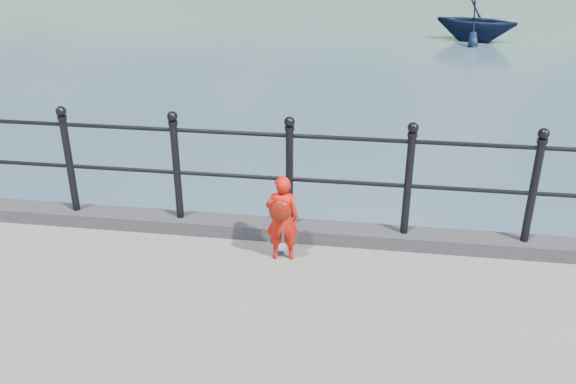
# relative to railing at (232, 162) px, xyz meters

# --- Properties ---
(ground) EXTENTS (600.00, 600.00, 0.00)m
(ground) POSITION_rel_railing_xyz_m (-0.00, 0.15, -1.82)
(ground) COLOR #2D4251
(ground) RESTS_ON ground
(kerb) EXTENTS (60.00, 0.30, 0.15)m
(kerb) POSITION_rel_railing_xyz_m (-0.00, -0.00, -0.75)
(kerb) COLOR #28282B
(kerb) RESTS_ON quay
(railing) EXTENTS (18.11, 0.11, 1.20)m
(railing) POSITION_rel_railing_xyz_m (0.00, 0.00, 0.00)
(railing) COLOR black
(railing) RESTS_ON kerb
(child) EXTENTS (0.35, 0.31, 0.89)m
(child) POSITION_rel_railing_xyz_m (0.59, -0.45, -0.37)
(child) COLOR red
(child) RESTS_ON quay
(launch_navy) EXTENTS (3.32, 3.08, 1.44)m
(launch_navy) POSITION_rel_railing_xyz_m (4.74, 16.74, -1.10)
(launch_navy) COLOR black
(launch_navy) RESTS_ON ground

